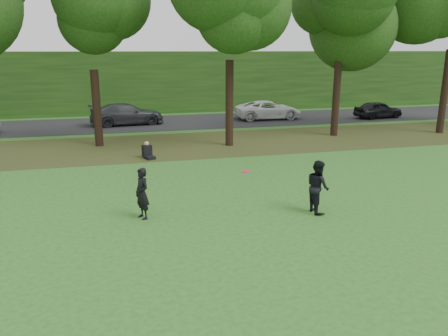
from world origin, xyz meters
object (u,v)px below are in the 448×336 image
Objects in this scene: player_left at (142,194)px; frisbee at (246,171)px; seated_person at (148,152)px; player_right at (318,187)px.

player_left is 3.29m from frisbee.
player_left is 7.96m from seated_person.
frisbee is (3.14, -0.71, 0.70)m from player_left.
frisbee is at bearing 52.59° from player_left.
player_left is 0.94× the size of player_right.
player_right is 2.50m from frisbee.
player_right reaches higher than frisbee.
player_left is 5.61m from player_right.
player_left is 1.97× the size of seated_person.
player_right is at bearing -81.43° from seated_person.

